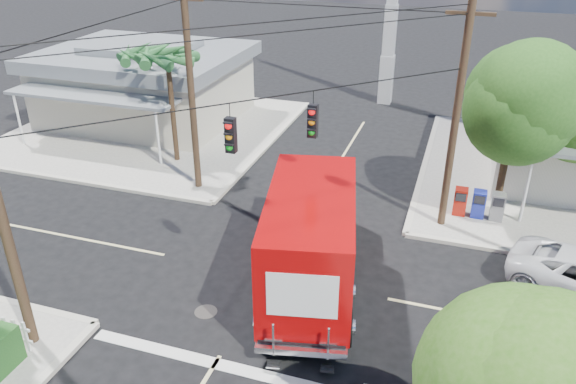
% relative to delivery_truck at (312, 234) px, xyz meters
% --- Properties ---
extents(ground, '(120.00, 120.00, 0.00)m').
position_rel_delivery_truck_xyz_m(ground, '(-1.42, -0.13, -1.82)').
color(ground, black).
rests_on(ground, ground).
extents(sidewalk_nw, '(14.12, 14.12, 0.14)m').
position_rel_delivery_truck_xyz_m(sidewalk_nw, '(-12.30, 10.75, -1.75)').
color(sidewalk_nw, gray).
rests_on(sidewalk_nw, ground).
extents(road_markings, '(32.00, 32.00, 0.01)m').
position_rel_delivery_truck_xyz_m(road_markings, '(-1.42, -1.60, -1.82)').
color(road_markings, beige).
rests_on(road_markings, ground).
extents(building_nw, '(10.80, 10.20, 4.30)m').
position_rel_delivery_truck_xyz_m(building_nw, '(-13.42, 12.34, 0.40)').
color(building_nw, beige).
rests_on(building_nw, sidewalk_nw).
extents(radio_tower, '(0.80, 0.80, 17.00)m').
position_rel_delivery_truck_xyz_m(radio_tower, '(-0.92, 19.87, 3.82)').
color(radio_tower, silver).
rests_on(radio_tower, ground).
extents(tree_ne_front, '(4.21, 4.14, 6.66)m').
position_rel_delivery_truck_xyz_m(tree_ne_front, '(5.79, 6.63, 2.94)').
color(tree_ne_front, '#422D1C').
rests_on(tree_ne_front, sidewalk_ne).
extents(palm_nw_front, '(3.01, 3.08, 5.59)m').
position_rel_delivery_truck_xyz_m(palm_nw_front, '(-8.92, 7.37, 3.22)').
color(palm_nw_front, '#422D1C').
rests_on(palm_nw_front, sidewalk_nw).
extents(palm_nw_back, '(3.01, 3.08, 5.19)m').
position_rel_delivery_truck_xyz_m(palm_nw_back, '(-10.92, 8.87, 2.85)').
color(palm_nw_back, '#422D1C').
rests_on(palm_nw_back, sidewalk_nw).
extents(utility_poles, '(12.00, 10.68, 9.00)m').
position_rel_delivery_truck_xyz_m(utility_poles, '(-3.00, 1.48, 2.85)').
color(utility_poles, '#473321').
rests_on(utility_poles, ground).
extents(vending_boxes, '(1.90, 0.50, 1.10)m').
position_rel_delivery_truck_xyz_m(vending_boxes, '(5.08, 6.07, -1.13)').
color(vending_boxes, '#A5160B').
rests_on(vending_boxes, sidewalk_ne).
extents(delivery_truck, '(4.15, 8.62, 3.59)m').
position_rel_delivery_truck_xyz_m(delivery_truck, '(0.00, 0.00, 0.00)').
color(delivery_truck, black).
rests_on(delivery_truck, ground).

